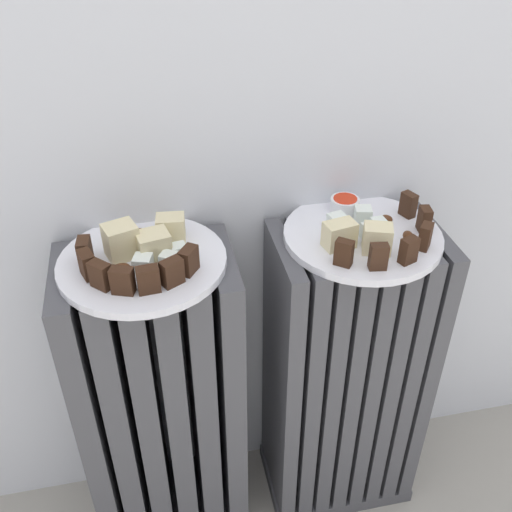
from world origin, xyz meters
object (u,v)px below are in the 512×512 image
(radiator_left, at_px, (163,408))
(radiator_right, at_px, (345,378))
(fork, at_px, (351,240))
(jam_bowl_right, at_px, (345,204))
(plate_right, at_px, (362,236))
(plate_left, at_px, (143,262))

(radiator_left, bearing_deg, radiator_right, 0.00)
(fork, bearing_deg, jam_bowl_right, 78.11)
(plate_right, bearing_deg, fork, -145.42)
(radiator_right, relative_size, jam_bowl_right, 13.09)
(radiator_left, xyz_separation_m, jam_bowl_right, (0.33, 0.07, 0.34))
(radiator_left, xyz_separation_m, fork, (0.31, -0.02, 0.33))
(plate_left, bearing_deg, jam_bowl_right, 11.35)
(plate_right, xyz_separation_m, fork, (-0.03, -0.02, 0.01))
(plate_right, height_order, fork, fork)
(plate_left, distance_m, fork, 0.31)
(radiator_right, xyz_separation_m, plate_left, (-0.34, -0.00, 0.32))
(radiator_left, height_order, plate_left, plate_left)
(plate_left, relative_size, fork, 2.68)
(plate_left, relative_size, plate_right, 1.00)
(plate_left, bearing_deg, radiator_right, 0.00)
(plate_left, bearing_deg, radiator_left, 180.00)
(radiator_right, relative_size, plate_right, 2.50)
(jam_bowl_right, relative_size, fork, 0.51)
(radiator_right, distance_m, plate_right, 0.32)
(radiator_left, distance_m, jam_bowl_right, 0.48)
(jam_bowl_right, bearing_deg, radiator_left, -168.65)
(fork, bearing_deg, radiator_right, 34.58)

